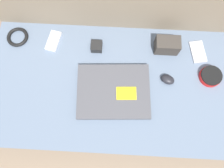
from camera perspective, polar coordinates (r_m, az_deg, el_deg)
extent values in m
plane|color=#7A6651|center=(1.15, 0.00, -2.02)|extent=(8.00, 8.00, 0.00)
cube|color=slate|center=(1.09, 0.00, -1.21)|extent=(1.17, 0.62, 0.13)
cube|color=#47474C|center=(1.01, 0.39, -1.97)|extent=(0.35, 0.27, 0.03)
cube|color=yellow|center=(0.99, 3.77, -2.44)|extent=(0.09, 0.07, 0.00)
ellipsoid|color=black|center=(1.05, 14.33, 1.16)|extent=(0.08, 0.07, 0.03)
cylinder|color=red|center=(1.13, 24.27, 1.81)|extent=(0.10, 0.10, 0.02)
cylinder|color=black|center=(1.12, 24.59, 2.05)|extent=(0.10, 0.10, 0.01)
cube|color=#B7B7BC|center=(1.16, 21.53, 7.83)|extent=(0.09, 0.12, 0.01)
cube|color=silver|center=(1.14, -15.05, 10.81)|extent=(0.07, 0.11, 0.01)
cube|color=#38332D|center=(1.09, 14.19, 9.79)|extent=(0.11, 0.07, 0.08)
cube|color=black|center=(1.08, -4.03, 9.76)|extent=(0.05, 0.05, 0.04)
torus|color=black|center=(1.21, -23.46, 11.18)|extent=(0.11, 0.11, 0.02)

